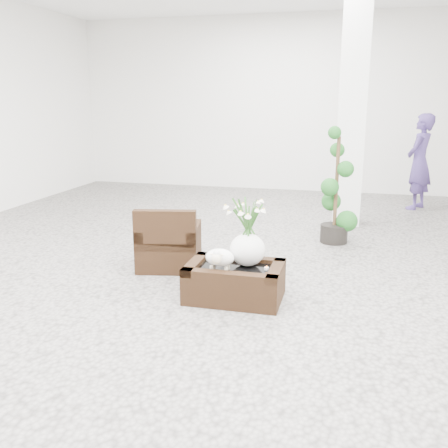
# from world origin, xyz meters

# --- Properties ---
(ground) EXTENTS (11.00, 11.00, 0.00)m
(ground) POSITION_xyz_m (0.00, 0.00, 0.00)
(ground) COLOR gray
(ground) RESTS_ON ground
(column) EXTENTS (0.40, 0.40, 3.50)m
(column) POSITION_xyz_m (1.20, 2.80, 1.75)
(column) COLOR white
(column) RESTS_ON ground
(coffee_table) EXTENTS (0.90, 0.60, 0.31)m
(coffee_table) POSITION_xyz_m (0.22, -0.54, 0.16)
(coffee_table) COLOR #311D0E
(coffee_table) RESTS_ON ground
(sheep_figurine) EXTENTS (0.28, 0.23, 0.21)m
(sheep_figurine) POSITION_xyz_m (0.10, -0.64, 0.42)
(sheep_figurine) COLOR white
(sheep_figurine) RESTS_ON coffee_table
(planter_narcissus) EXTENTS (0.44, 0.44, 0.80)m
(planter_narcissus) POSITION_xyz_m (0.32, -0.44, 0.71)
(planter_narcissus) COLOR white
(planter_narcissus) RESTS_ON coffee_table
(tealight) EXTENTS (0.04, 0.04, 0.03)m
(tealight) POSITION_xyz_m (0.52, -0.52, 0.33)
(tealight) COLOR white
(tealight) RESTS_ON coffee_table
(armchair) EXTENTS (0.79, 0.77, 0.72)m
(armchair) POSITION_xyz_m (-0.72, 0.21, 0.36)
(armchair) COLOR #311D0E
(armchair) RESTS_ON ground
(topiary) EXTENTS (0.40, 0.40, 1.50)m
(topiary) POSITION_xyz_m (1.06, 1.68, 0.75)
(topiary) COLOR #184D19
(topiary) RESTS_ON ground
(shopper) EXTENTS (0.62, 0.71, 1.63)m
(shopper) POSITION_xyz_m (2.36, 4.18, 0.82)
(shopper) COLOR #463473
(shopper) RESTS_ON ground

